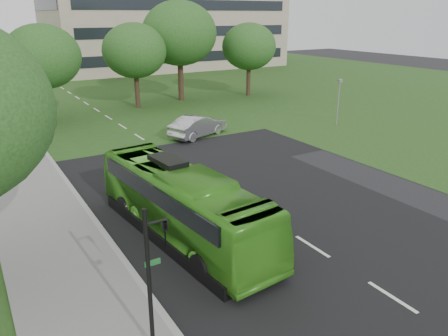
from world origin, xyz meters
name	(u,v)px	position (x,y,z in m)	size (l,w,h in m)	color
ground	(282,228)	(0.00, 0.00, 0.00)	(160.00, 160.00, 0.00)	black
street_surfaces	(115,125)	(-0.38, 22.75, 0.03)	(120.00, 120.00, 0.15)	black
tree_park_b	(43,57)	(-4.91, 26.94, 5.68)	(6.43, 6.43, 8.43)	black
tree_park_c	(134,51)	(4.01, 28.92, 5.70)	(6.32, 6.32, 8.40)	black
tree_park_d	(179,33)	(9.68, 30.44, 7.17)	(8.01, 8.01, 10.59)	black
tree_park_e	(249,47)	(17.75, 29.01, 5.61)	(6.19, 6.19, 8.25)	black
bus	(182,203)	(-4.15, 1.67, 1.52)	(2.55, 10.90, 3.04)	green
sedan	(198,126)	(4.06, 15.79, 0.85)	(1.80, 5.15, 1.70)	#B4B4B9
traffic_light	(153,270)	(-7.78, -4.15, 2.62)	(0.71, 0.20, 4.46)	black
camera_pole	(339,96)	(16.00, 12.80, 2.56)	(0.37, 0.33, 3.97)	gray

